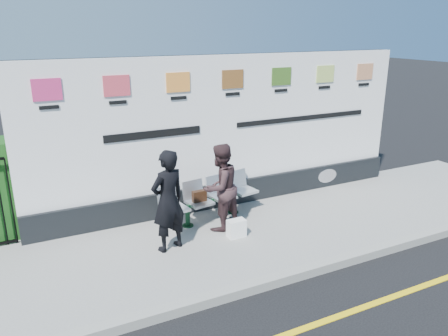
# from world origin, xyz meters

# --- Properties ---
(ground) EXTENTS (80.00, 80.00, 0.00)m
(ground) POSITION_xyz_m (0.00, 0.00, 0.00)
(ground) COLOR black
(pavement) EXTENTS (14.00, 3.00, 0.12)m
(pavement) POSITION_xyz_m (0.00, 2.50, 0.06)
(pavement) COLOR gray
(pavement) RESTS_ON ground
(kerb) EXTENTS (14.00, 0.18, 0.14)m
(kerb) POSITION_xyz_m (0.00, 1.00, 0.07)
(kerb) COLOR gray
(kerb) RESTS_ON ground
(yellow_line) EXTENTS (14.00, 0.10, 0.01)m
(yellow_line) POSITION_xyz_m (0.00, 0.00, 0.00)
(yellow_line) COLOR yellow
(yellow_line) RESTS_ON ground
(billboard) EXTENTS (8.00, 0.30, 3.00)m
(billboard) POSITION_xyz_m (0.50, 3.85, 1.42)
(billboard) COLOR black
(billboard) RESTS_ON pavement
(bench) EXTENTS (2.05, 0.84, 0.43)m
(bench) POSITION_xyz_m (-0.20, 3.27, 0.33)
(bench) COLOR silver
(bench) RESTS_ON pavement
(woman_left) EXTENTS (0.71, 0.57, 1.69)m
(woman_left) POSITION_xyz_m (-1.30, 2.52, 0.97)
(woman_left) COLOR black
(woman_left) RESTS_ON pavement
(woman_right) EXTENTS (0.93, 0.84, 1.58)m
(woman_right) POSITION_xyz_m (-0.21, 2.85, 0.91)
(woman_right) COLOR #372426
(woman_right) RESTS_ON pavement
(handbag_brown) EXTENTS (0.26, 0.12, 0.21)m
(handbag_brown) POSITION_xyz_m (-0.46, 3.23, 0.65)
(handbag_brown) COLOR black
(handbag_brown) RESTS_ON bench
(carrier_bag_white) EXTENTS (0.31, 0.19, 0.31)m
(carrier_bag_white) POSITION_xyz_m (-0.11, 2.41, 0.28)
(carrier_bag_white) COLOR white
(carrier_bag_white) RESTS_ON pavement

